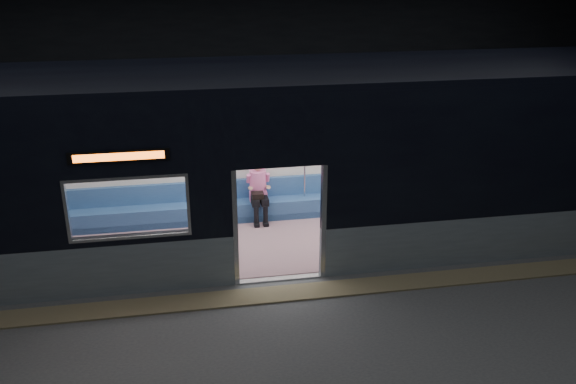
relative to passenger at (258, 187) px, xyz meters
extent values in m
cube|color=#47494C|center=(0.03, -3.55, -0.77)|extent=(24.00, 14.00, 0.01)
cube|color=black|center=(0.03, 3.43, 1.74)|extent=(24.00, 0.04, 5.00)
cube|color=#8C7F59|center=(0.03, -3.00, -0.75)|extent=(22.80, 0.50, 0.03)
cube|color=#8795A1|center=(4.88, -2.49, -0.31)|extent=(8.30, 0.12, 0.90)
cube|color=black|center=(4.88, -2.49, 1.29)|extent=(8.30, 0.12, 2.30)
cube|color=black|center=(0.03, -2.49, 1.86)|extent=(1.40, 0.12, 1.15)
cube|color=#B7BABC|center=(-0.71, -2.49, 0.26)|extent=(0.08, 0.14, 2.05)
cube|color=#B7BABC|center=(0.77, -2.49, 0.26)|extent=(0.08, 0.14, 2.05)
cube|color=black|center=(-2.42, -2.57, 1.63)|extent=(1.50, 0.04, 0.18)
cube|color=orange|center=(-2.42, -2.58, 1.63)|extent=(1.34, 0.03, 0.12)
cube|color=#B8B4A8|center=(0.03, 0.39, 0.84)|extent=(18.00, 0.12, 3.20)
cube|color=black|center=(0.03, -1.05, 2.51)|extent=(18.00, 3.00, 0.15)
cube|color=#856166|center=(0.03, -1.05, -0.74)|extent=(17.76, 2.76, 0.04)
cube|color=#B8B4A8|center=(0.03, -1.05, 1.59)|extent=(17.76, 2.76, 0.10)
cube|color=navy|center=(0.03, 0.07, -0.52)|extent=(11.00, 0.48, 0.41)
cube|color=navy|center=(0.03, 0.26, -0.11)|extent=(11.00, 0.10, 0.40)
cube|color=#7B5961|center=(-3.27, -2.14, -0.52)|extent=(4.40, 0.48, 0.41)
cube|color=#7B5961|center=(3.33, -2.14, -0.52)|extent=(4.40, 0.48, 0.41)
cylinder|color=silver|center=(-0.92, -2.18, 0.41)|extent=(0.04, 0.04, 2.26)
cylinder|color=silver|center=(-0.92, 0.08, 0.41)|extent=(0.04, 0.04, 2.26)
cylinder|color=silver|center=(0.98, -2.18, 0.41)|extent=(0.04, 0.04, 2.26)
cylinder|color=silver|center=(0.98, 0.08, 0.41)|extent=(0.04, 0.04, 2.26)
cylinder|color=silver|center=(0.03, 0.03, 1.19)|extent=(11.00, 0.03, 0.03)
cube|color=black|center=(-0.09, -0.13, -0.24)|extent=(0.15, 0.42, 0.14)
cube|color=black|center=(0.09, -0.13, -0.24)|extent=(0.15, 0.42, 0.14)
cylinder|color=black|center=(-0.09, -0.33, -0.51)|extent=(0.10, 0.10, 0.43)
cylinder|color=black|center=(0.09, -0.33, -0.51)|extent=(0.10, 0.10, 0.43)
cube|color=pink|center=(0.00, 0.04, -0.22)|extent=(0.36, 0.20, 0.18)
cylinder|color=pink|center=(0.00, 0.07, 0.09)|extent=(0.38, 0.38, 0.47)
sphere|color=tan|center=(0.00, 0.05, 0.43)|extent=(0.19, 0.19, 0.19)
sphere|color=black|center=(0.00, 0.09, 0.46)|extent=(0.20, 0.20, 0.20)
cube|color=black|center=(-0.05, -0.20, -0.11)|extent=(0.28, 0.25, 0.12)
cube|color=white|center=(3.94, 0.31, 0.73)|extent=(1.06, 0.03, 0.69)
camera|label=1|loc=(-1.45, -11.56, 4.49)|focal=38.00mm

